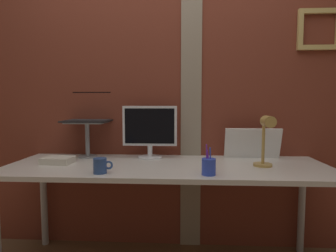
{
  "coord_description": "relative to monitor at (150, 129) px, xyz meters",
  "views": [
    {
      "loc": [
        0.17,
        -1.73,
        1.14
      ],
      "look_at": [
        0.07,
        0.18,
        0.98
      ],
      "focal_mm": 29.75,
      "sensor_mm": 36.0,
      "label": 1
    }
  ],
  "objects": [
    {
      "name": "desk_lamp",
      "position": [
        0.77,
        -0.28,
        -0.01
      ],
      "size": [
        0.12,
        0.2,
        0.33
      ],
      "color": "tan",
      "rests_on": "desk"
    },
    {
      "name": "laptop_stand",
      "position": [
        -0.47,
        0.0,
        -0.04
      ],
      "size": [
        0.28,
        0.22,
        0.27
      ],
      "color": "gray",
      "rests_on": "desk"
    },
    {
      "name": "coffee_mug",
      "position": [
        -0.23,
        -0.47,
        -0.17
      ],
      "size": [
        0.12,
        0.08,
        0.09
      ],
      "color": "#2D4C8C",
      "rests_on": "desk"
    },
    {
      "name": "paper_clutter_stack",
      "position": [
        -0.6,
        -0.22,
        -0.2
      ],
      "size": [
        0.21,
        0.15,
        0.04
      ],
      "primitive_type": "cube",
      "rotation": [
        0.0,
        0.0,
        -0.07
      ],
      "color": "silver",
      "rests_on": "desk"
    },
    {
      "name": "pen_cup",
      "position": [
        0.39,
        -0.47,
        -0.17
      ],
      "size": [
        0.08,
        0.08,
        0.18
      ],
      "color": "blue",
      "rests_on": "desk"
    },
    {
      "name": "laptop",
      "position": [
        -0.47,
        0.07,
        0.11
      ],
      "size": [
        0.33,
        0.28,
        0.24
      ],
      "color": "black",
      "rests_on": "laptop_stand"
    },
    {
      "name": "whiteboard_panel",
      "position": [
        0.76,
        0.03,
        -0.11
      ],
      "size": [
        0.41,
        0.08,
        0.23
      ],
      "primitive_type": "cube",
      "rotation": [
        0.26,
        0.0,
        0.0
      ],
      "color": "white",
      "rests_on": "desk"
    },
    {
      "name": "desk",
      "position": [
        0.14,
        -0.22,
        -0.28
      ],
      "size": [
        2.13,
        0.69,
        0.73
      ],
      "color": "silver",
      "rests_on": "ground_plane"
    },
    {
      "name": "monitor",
      "position": [
        0.0,
        0.0,
        0.0
      ],
      "size": [
        0.4,
        0.18,
        0.39
      ],
      "color": "white",
      "rests_on": "desk"
    },
    {
      "name": "brick_wall_back",
      "position": [
        0.08,
        0.18,
        0.37
      ],
      "size": [
        3.35,
        0.15,
        2.62
      ],
      "color": "brown",
      "rests_on": "ground_plane"
    }
  ]
}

